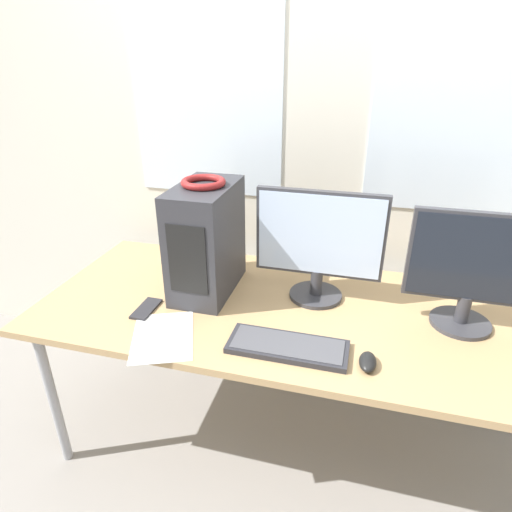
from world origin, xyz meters
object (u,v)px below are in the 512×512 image
object	(u,v)px
monitor_main	(319,243)
keyboard	(288,346)
mouse	(368,362)
cell_phone	(146,309)
monitor_right_near	(473,269)
pc_tower	(206,240)
headphones	(203,182)

from	to	relation	value
monitor_main	keyboard	distance (m)	0.44
mouse	cell_phone	world-z (taller)	mouse
monitor_right_near	cell_phone	distance (m)	1.21
keyboard	cell_phone	world-z (taller)	keyboard
monitor_right_near	keyboard	xyz separation A→B (m)	(-0.59, -0.31, -0.22)
pc_tower	mouse	world-z (taller)	pc_tower
monitor_main	pc_tower	bearing A→B (deg)	-173.76
monitor_right_near	keyboard	distance (m)	0.70
headphones	monitor_right_near	bearing A→B (deg)	-0.80
headphones	monitor_main	world-z (taller)	headphones
headphones	cell_phone	xyz separation A→B (m)	(-0.18, -0.22, -0.46)
pc_tower	headphones	world-z (taller)	headphones
mouse	headphones	bearing A→B (deg)	152.94
monitor_main	keyboard	world-z (taller)	monitor_main
cell_phone	monitor_main	bearing A→B (deg)	23.26
mouse	monitor_main	bearing A→B (deg)	119.48
monitor_main	monitor_right_near	xyz separation A→B (m)	(0.54, -0.06, -0.01)
pc_tower	monitor_main	size ratio (longest dim) A/B	0.91
headphones	keyboard	distance (m)	0.69
pc_tower	keyboard	xyz separation A→B (m)	(0.41, -0.32, -0.21)
headphones	mouse	distance (m)	0.88
pc_tower	monitor_right_near	distance (m)	0.99
pc_tower	monitor_right_near	bearing A→B (deg)	-0.75
monitor_right_near	cell_phone	size ratio (longest dim) A/B	2.93
cell_phone	headphones	bearing A→B (deg)	51.46
keyboard	cell_phone	xyz separation A→B (m)	(-0.58, 0.10, -0.01)
headphones	monitor_right_near	distance (m)	1.02
monitor_right_near	cell_phone	xyz separation A→B (m)	(-1.17, -0.21, -0.23)
headphones	monitor_main	xyz separation A→B (m)	(0.45, 0.05, -0.22)
headphones	monitor_main	size ratio (longest dim) A/B	0.35
cell_phone	monitor_right_near	bearing A→B (deg)	9.96
keyboard	pc_tower	bearing A→B (deg)	141.59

